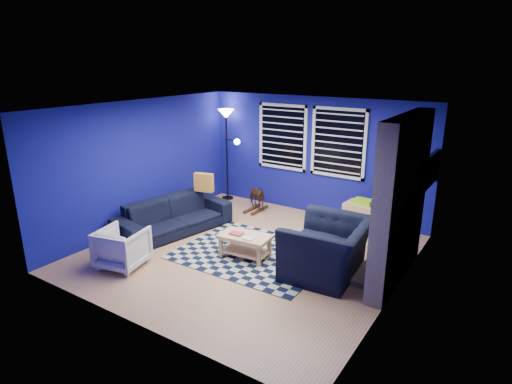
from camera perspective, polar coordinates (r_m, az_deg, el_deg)
floor at (r=7.51m, az=-1.08°, el=-8.11°), size 5.00×5.00×0.00m
ceiling at (r=6.82m, az=-1.20°, el=11.22°), size 5.00×5.00×0.00m
wall_back at (r=9.17m, az=7.71°, el=4.73°), size 5.00×0.00×5.00m
wall_left at (r=8.67m, az=-14.96°, el=3.57°), size 0.00×5.00×5.00m
wall_right at (r=6.08m, az=18.76°, el=-2.57°), size 0.00×5.00×5.00m
fireplace at (r=6.59m, az=18.66°, el=-1.53°), size 0.65×2.00×2.50m
window_left at (r=9.41m, az=3.54°, el=7.35°), size 1.17×0.06×1.42m
window_right at (r=8.85m, az=10.92°, el=6.43°), size 1.17×0.06×1.42m
tv at (r=7.94m, az=22.25°, el=2.73°), size 0.07×1.00×0.58m
rug at (r=7.47m, az=-0.23°, el=-8.18°), size 2.51×2.02×0.02m
sofa at (r=8.40m, az=-10.92°, el=-3.17°), size 2.39×1.32×0.66m
armchair_big at (r=6.72m, az=9.47°, el=-7.43°), size 1.42×1.27×0.87m
armchair_bent at (r=7.26m, az=-17.40°, el=-7.07°), size 0.83×0.85×0.65m
rocking_horse at (r=9.39m, az=-0.03°, el=-0.58°), size 0.52×0.70×0.53m
coffee_table at (r=7.22m, az=-1.49°, el=-6.59°), size 0.90×0.57×0.43m
cabinet at (r=8.59m, az=13.94°, el=-3.22°), size 0.69×0.49×0.64m
floor_lamp at (r=9.94m, az=-3.89°, el=8.73°), size 0.58×0.36×2.13m
throw_pillow at (r=8.67m, az=-6.97°, el=1.27°), size 0.41×0.22×0.37m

